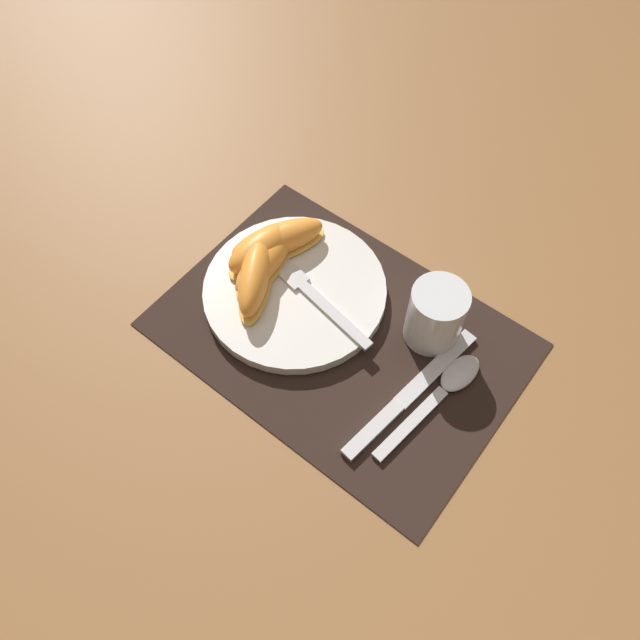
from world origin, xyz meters
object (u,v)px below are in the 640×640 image
knife (408,395)px  citrus_wedge_0 (278,241)px  citrus_wedge_2 (265,261)px  juice_glass (435,317)px  fork (307,289)px  citrus_wedge_1 (263,249)px  spoon (447,386)px  citrus_wedge_3 (255,276)px  plate (295,291)px

knife → citrus_wedge_0: citrus_wedge_0 is taller
knife → citrus_wedge_2: bearing=172.9°
juice_glass → fork: size_ratio=0.43×
citrus_wedge_1 → citrus_wedge_2: size_ratio=0.92×
citrus_wedge_1 → citrus_wedge_2: (0.01, -0.01, -0.00)m
knife → spoon: bearing=51.2°
knife → citrus_wedge_3: bearing=179.6°
plate → juice_glass: juice_glass is taller
citrus_wedge_3 → juice_glass: bearing=22.5°
citrus_wedge_2 → juice_glass: bearing=14.9°
plate → citrus_wedge_3: 0.06m
citrus_wedge_3 → spoon: bearing=7.6°
knife → plate: bearing=171.4°
knife → fork: fork is taller
plate → citrus_wedge_1: bearing=169.9°
juice_glass → citrus_wedge_2: juice_glass is taller
plate → citrus_wedge_2: bearing=179.3°
spoon → citrus_wedge_3: size_ratio=1.39×
plate → citrus_wedge_3: size_ratio=1.81×
plate → citrus_wedge_1: size_ratio=2.03×
plate → citrus_wedge_1: citrus_wedge_1 is taller
fork → citrus_wedge_3: citrus_wedge_3 is taller
juice_glass → citrus_wedge_0: size_ratio=0.61×
juice_glass → knife: bearing=-73.5°
fork → citrus_wedge_0: 0.08m
plate → fork: bearing=22.0°
fork → citrus_wedge_3: bearing=-148.2°
plate → fork: (0.01, 0.01, 0.01)m
spoon → citrus_wedge_3: (-0.27, -0.04, 0.03)m
knife → citrus_wedge_0: (-0.25, 0.07, 0.03)m
juice_glass → knife: juice_glass is taller
knife → citrus_wedge_3: (-0.24, 0.00, 0.03)m
plate → knife: bearing=-8.6°
plate → knife: size_ratio=1.05×
citrus_wedge_3 → plate: bearing=34.9°
citrus_wedge_0 → citrus_wedge_2: bearing=-77.5°
citrus_wedge_1 → spoon: bearing=-0.7°
fork → citrus_wedge_1: size_ratio=1.70×
plate → citrus_wedge_2: 0.05m
juice_glass → fork: juice_glass is taller
plate → citrus_wedge_0: bearing=148.2°
knife → spoon: (0.03, 0.04, 0.00)m
citrus_wedge_3 → citrus_wedge_1: bearing=119.4°
fork → citrus_wedge_2: (-0.06, -0.01, 0.01)m
citrus_wedge_0 → citrus_wedge_2: 0.04m
spoon → fork: bearing=-179.6°
plate → spoon: size_ratio=1.31×
juice_glass → citrus_wedge_2: size_ratio=0.68×
citrus_wedge_1 → juice_glass: bearing=11.6°
spoon → citrus_wedge_1: bearing=179.3°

